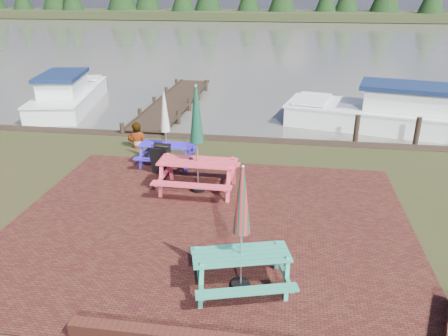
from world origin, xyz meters
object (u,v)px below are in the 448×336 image
chalkboard (160,159)px  person (136,123)px  boat_jetty (69,96)px  picnic_table_blue (166,141)px  picnic_table_red (197,156)px  jetty (173,102)px  picnic_table_teal (241,248)px  boat_near (385,114)px

chalkboard → person: (-1.37, 1.95, 0.43)m
boat_jetty → chalkboard: bearing=-59.5°
picnic_table_blue → boat_jetty: 9.12m
picnic_table_red → jetty: size_ratio=0.31×
picnic_table_teal → boat_jetty: bearing=112.0°
boat_near → picnic_table_teal: bearing=170.6°
picnic_table_red → chalkboard: 1.70m
jetty → boat_jetty: bearing=-174.3°
picnic_table_teal → jetty: 13.13m
jetty → boat_near: bearing=-10.2°
picnic_table_blue → boat_near: bearing=39.4°
chalkboard → picnic_table_red: bearing=-29.5°
picnic_table_blue → boat_near: size_ratio=0.29×
jetty → boat_near: boat_near is taller
chalkboard → boat_near: 9.39m
chalkboard → picnic_table_blue: bearing=95.7°
chalkboard → boat_near: bearing=47.2°
picnic_table_blue → picnic_table_red: bearing=-48.4°
picnic_table_blue → jetty: picnic_table_blue is taller
picnic_table_teal → boat_jetty: size_ratio=0.36×
picnic_table_red → person: picnic_table_red is taller
picnic_table_teal → picnic_table_red: picnic_table_red is taller
chalkboard → boat_jetty: size_ratio=0.13×
jetty → person: size_ratio=5.23×
picnic_table_blue → jetty: (-1.63, 6.98, -0.66)m
picnic_table_teal → picnic_table_blue: size_ratio=1.07×
boat_jetty → picnic_table_blue: bearing=-56.9°
boat_near → picnic_table_blue: bearing=139.6°
picnic_table_teal → chalkboard: size_ratio=2.79×
boat_jetty → person: (4.99, -5.15, 0.52)m
picnic_table_blue → chalkboard: size_ratio=2.62×
picnic_table_teal → picnic_table_red: size_ratio=0.85×
chalkboard → picnic_table_teal: bearing=-51.7°
picnic_table_red → boat_near: picnic_table_red is taller
picnic_table_blue → boat_near: picnic_table_blue is taller
picnic_table_red → jetty: bearing=109.8°
picnic_table_teal → picnic_table_red: 4.10m
picnic_table_teal → boat_near: bearing=51.9°
picnic_table_teal → person: size_ratio=1.35×
boat_near → person: 9.52m
jetty → boat_near: (8.85, -1.59, 0.27)m
picnic_table_blue → person: 1.94m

